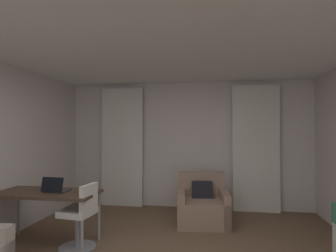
{
  "coord_description": "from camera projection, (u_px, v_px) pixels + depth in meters",
  "views": [
    {
      "loc": [
        0.51,
        -2.67,
        1.59
      ],
      "look_at": [
        -0.12,
        1.28,
        1.66
      ],
      "focal_mm": 29.05,
      "sensor_mm": 36.0,
      "label": 1
    }
  ],
  "objects": [
    {
      "name": "desk_chair",
      "position": [
        80.0,
        220.0,
        3.63
      ],
      "size": [
        0.48,
        0.48,
        0.88
      ],
      "color": "gray",
      "rests_on": "ground"
    },
    {
      "name": "ceiling",
      "position": [
        160.0,
        28.0,
        2.74
      ],
      "size": [
        5.12,
        6.12,
        0.06
      ],
      "primitive_type": "cube",
      "color": "white",
      "rests_on": "wall_left"
    },
    {
      "name": "wall_window",
      "position": [
        187.0,
        145.0,
        5.7
      ],
      "size": [
        5.12,
        0.06,
        2.6
      ],
      "color": "silver",
      "rests_on": "ground"
    },
    {
      "name": "curtain_left_panel",
      "position": [
        122.0,
        147.0,
        5.79
      ],
      "size": [
        0.9,
        0.06,
        2.5
      ],
      "color": "silver",
      "rests_on": "ground"
    },
    {
      "name": "desk",
      "position": [
        47.0,
        196.0,
        3.81
      ],
      "size": [
        1.41,
        0.63,
        0.74
      ],
      "color": "#4C3828",
      "rests_on": "ground"
    },
    {
      "name": "laptop",
      "position": [
        55.0,
        189.0,
        3.79
      ],
      "size": [
        0.33,
        0.26,
        0.22
      ],
      "color": "#2D2D33",
      "rests_on": "desk"
    },
    {
      "name": "curtain_right_panel",
      "position": [
        256.0,
        148.0,
        5.36
      ],
      "size": [
        0.9,
        0.06,
        2.5
      ],
      "color": "silver",
      "rests_on": "ground"
    },
    {
      "name": "armchair",
      "position": [
        202.0,
        207.0,
        4.69
      ],
      "size": [
        0.92,
        0.87,
        0.83
      ],
      "color": "#997A66",
      "rests_on": "ground"
    }
  ]
}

